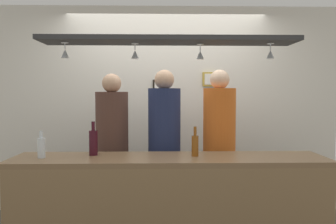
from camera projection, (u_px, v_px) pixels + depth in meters
name	position (u px, v px, depth m)	size (l,w,h in m)	color
back_wall	(166.00, 109.00, 4.34)	(4.40, 0.06, 2.60)	silver
bar_counter	(170.00, 196.00, 2.78)	(2.70, 0.55, 0.95)	brown
overhead_glass_rack	(169.00, 40.00, 2.91)	(2.20, 0.36, 0.04)	black
hanging_wineglass_far_left	(65.00, 53.00, 2.89)	(0.07, 0.07, 0.13)	silver
hanging_wineglass_left	(135.00, 54.00, 2.95)	(0.07, 0.07, 0.13)	silver
hanging_wineglass_center_left	(200.00, 54.00, 2.99)	(0.07, 0.07, 0.13)	silver
hanging_wineglass_center	(270.00, 54.00, 2.95)	(0.07, 0.07, 0.13)	silver
person_left_brown_shirt	(112.00, 138.00, 3.54)	(0.34, 0.34, 1.70)	#2D334C
person_middle_navy_shirt	(164.00, 135.00, 3.55)	(0.34, 0.34, 1.74)	#2D334C
person_right_orange_shirt	(219.00, 135.00, 3.57)	(0.34, 0.34, 1.75)	#2D334C
bottle_wine_dark_red	(93.00, 142.00, 2.98)	(0.08, 0.08, 0.30)	#380F19
bottle_soda_clear	(41.00, 147.00, 2.86)	(0.06, 0.06, 0.23)	silver
bottle_beer_amber_tall	(195.00, 145.00, 2.94)	(0.06, 0.06, 0.26)	brown
picture_frame_crest	(160.00, 90.00, 4.29)	(0.18, 0.02, 0.26)	black
picture_frame_upper_small	(211.00, 79.00, 4.29)	(0.22, 0.02, 0.18)	#B29338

